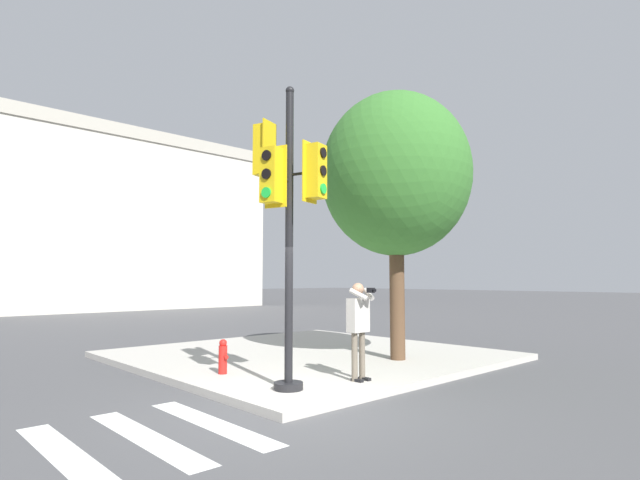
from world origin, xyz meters
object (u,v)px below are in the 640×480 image
at_px(person_photographer, 359,321).
at_px(fire_hydrant, 223,357).
at_px(traffic_signal_pole, 285,200).
at_px(street_tree, 396,175).

xyz_separation_m(person_photographer, fire_hydrant, (-1.46, 2.23, -0.73)).
xyz_separation_m(traffic_signal_pole, person_photographer, (1.52, -0.25, -2.09)).
height_order(person_photographer, fire_hydrant, person_photographer).
xyz_separation_m(person_photographer, street_tree, (2.40, 1.01, 3.20)).
distance_m(street_tree, fire_hydrant, 5.65).
bearing_deg(street_tree, person_photographer, -157.17).
bearing_deg(person_photographer, street_tree, 22.83).
bearing_deg(traffic_signal_pole, person_photographer, -9.44).
bearing_deg(fire_hydrant, traffic_signal_pole, -91.87).
distance_m(traffic_signal_pole, fire_hydrant, 3.45).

